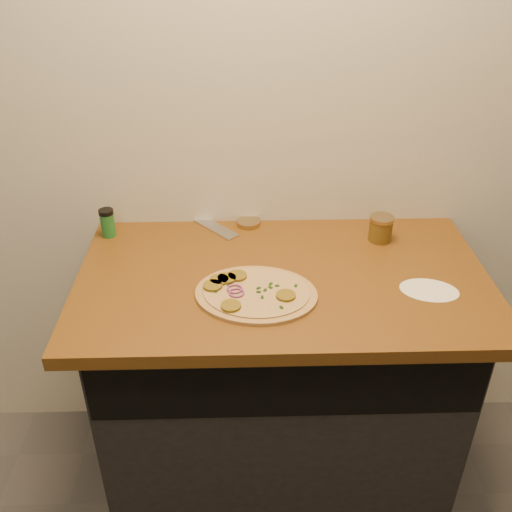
{
  "coord_description": "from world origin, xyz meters",
  "views": [
    {
      "loc": [
        -0.12,
        0.03,
        1.82
      ],
      "look_at": [
        -0.08,
        1.44,
        0.95
      ],
      "focal_mm": 40.0,
      "sensor_mm": 36.0,
      "label": 1
    }
  ],
  "objects_px": {
    "pizza": "(254,293)",
    "salsa_jar": "(381,228)",
    "chefs_knife": "(194,215)",
    "spice_shaker": "(108,223)"
  },
  "relations": [
    {
      "from": "pizza",
      "to": "salsa_jar",
      "type": "distance_m",
      "value": 0.51
    },
    {
      "from": "chefs_knife",
      "to": "spice_shaker",
      "type": "height_order",
      "value": "spice_shaker"
    },
    {
      "from": "pizza",
      "to": "chefs_knife",
      "type": "relative_size",
      "value": 1.28
    },
    {
      "from": "salsa_jar",
      "to": "pizza",
      "type": "bearing_deg",
      "value": -144.39
    },
    {
      "from": "chefs_knife",
      "to": "spice_shaker",
      "type": "distance_m",
      "value": 0.3
    },
    {
      "from": "chefs_knife",
      "to": "salsa_jar",
      "type": "height_order",
      "value": "salsa_jar"
    },
    {
      "from": "chefs_knife",
      "to": "salsa_jar",
      "type": "xyz_separation_m",
      "value": [
        0.61,
        -0.18,
        0.04
      ]
    },
    {
      "from": "chefs_knife",
      "to": "salsa_jar",
      "type": "bearing_deg",
      "value": -16.37
    },
    {
      "from": "pizza",
      "to": "spice_shaker",
      "type": "relative_size",
      "value": 4.01
    },
    {
      "from": "chefs_knife",
      "to": "salsa_jar",
      "type": "relative_size",
      "value": 3.51
    }
  ]
}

